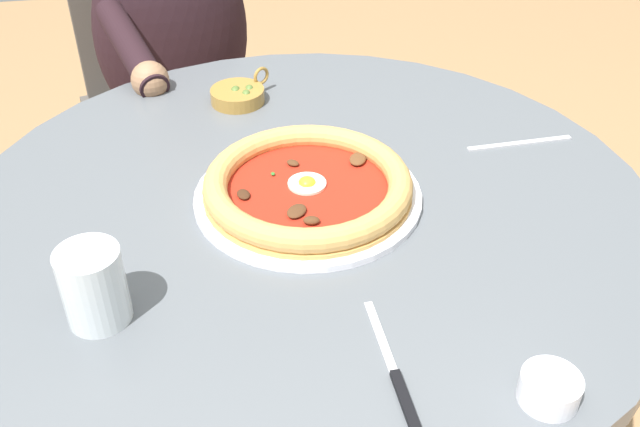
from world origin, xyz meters
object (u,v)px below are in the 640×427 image
(water_glass, at_px, (95,290))
(olive_pan, at_px, (239,95))
(dining_table, at_px, (309,277))
(fork_utensil, at_px, (520,143))
(cafe_chair_diner, at_px, (165,74))
(diner_person, at_px, (182,113))
(ramekin_capers, at_px, (550,388))
(pizza_on_plate, at_px, (310,185))
(steak_knife, at_px, (397,381))

(water_glass, relative_size, olive_pan, 0.89)
(dining_table, distance_m, fork_utensil, 0.41)
(water_glass, bearing_deg, cafe_chair_diner, 177.65)
(diner_person, bearing_deg, cafe_chair_diner, -165.33)
(water_glass, height_order, diner_person, diner_person)
(diner_person, bearing_deg, olive_pan, 16.91)
(dining_table, distance_m, water_glass, 0.40)
(dining_table, height_order, water_glass, water_glass)
(ramekin_capers, distance_m, diner_person, 1.21)
(pizza_on_plate, distance_m, fork_utensil, 0.37)
(water_glass, xyz_separation_m, olive_pan, (-0.52, 0.20, -0.03))
(fork_utensil, bearing_deg, steak_knife, -35.50)
(water_glass, relative_size, diner_person, 0.09)
(fork_utensil, bearing_deg, olive_pan, -116.72)
(dining_table, relative_size, pizza_on_plate, 3.08)
(ramekin_capers, bearing_deg, fork_utensil, 161.06)
(pizza_on_plate, bearing_deg, ramekin_capers, 25.06)
(water_glass, distance_m, diner_person, 0.96)
(water_glass, xyz_separation_m, ramekin_capers, (0.20, 0.47, -0.03))
(dining_table, xyz_separation_m, cafe_chair_diner, (-0.86, -0.24, -0.04))
(fork_utensil, bearing_deg, water_glass, -65.41)
(dining_table, bearing_deg, fork_utensil, 104.77)
(ramekin_capers, distance_m, olive_pan, 0.77)
(water_glass, bearing_deg, steak_knife, 64.32)
(dining_table, xyz_separation_m, pizza_on_plate, (-0.00, 0.00, 0.17))
(dining_table, height_order, fork_utensil, fork_utensil)
(fork_utensil, bearing_deg, dining_table, -75.23)
(dining_table, height_order, olive_pan, olive_pan)
(olive_pan, height_order, diner_person, diner_person)
(olive_pan, distance_m, fork_utensil, 0.49)
(steak_knife, height_order, diner_person, diner_person)
(dining_table, distance_m, pizza_on_plate, 0.17)
(ramekin_capers, bearing_deg, cafe_chair_diner, -161.20)
(ramekin_capers, xyz_separation_m, fork_utensil, (-0.50, 0.17, -0.02))
(dining_table, height_order, diner_person, diner_person)
(steak_knife, height_order, fork_utensil, steak_knife)
(water_glass, height_order, fork_utensil, water_glass)
(water_glass, distance_m, cafe_chair_diner, 1.09)
(steak_knife, relative_size, fork_utensil, 1.08)
(ramekin_capers, height_order, cafe_chair_diner, cafe_chair_diner)
(water_glass, height_order, steak_knife, water_glass)
(steak_knife, relative_size, olive_pan, 1.75)
(diner_person, bearing_deg, ramekin_capers, 19.31)
(pizza_on_plate, relative_size, diner_person, 0.29)
(steak_knife, bearing_deg, dining_table, -173.01)
(water_glass, bearing_deg, ramekin_capers, 66.87)
(water_glass, height_order, cafe_chair_diner, cafe_chair_diner)
(pizza_on_plate, xyz_separation_m, ramekin_capers, (0.41, 0.19, -0.00))
(ramekin_capers, xyz_separation_m, olive_pan, (-0.72, -0.27, -0.00))
(steak_knife, bearing_deg, fork_utensil, 144.50)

